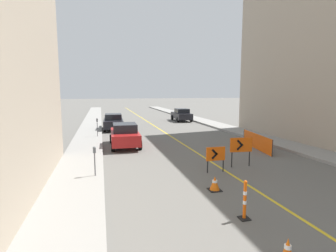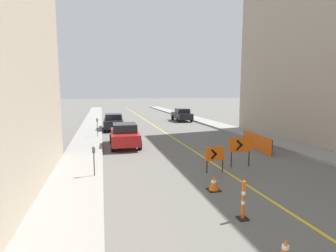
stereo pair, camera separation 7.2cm
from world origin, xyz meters
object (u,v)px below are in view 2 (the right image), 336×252
object	(u,v)px
parking_meter_near_curb	(97,124)
parking_meter_far_curb	(94,155)
traffic_cone_second	(285,251)
delineator_post_rear	(243,203)
arrow_barricade_secondary	(241,146)
traffic_cone_third	(214,183)
parked_car_curb_mid	(114,122)
arrow_barricade_primary	(215,155)
parked_car_curb_far	(182,115)
parked_car_curb_near	(125,135)

from	to	relation	value
parking_meter_near_curb	parking_meter_far_curb	world-z (taller)	parking_meter_near_curb
parking_meter_near_curb	traffic_cone_second	bearing A→B (deg)	-76.15
delineator_post_rear	arrow_barricade_secondary	size ratio (longest dim) A/B	0.80
traffic_cone_second	parking_meter_far_curb	xyz separation A→B (m)	(-4.18, 6.69, 0.80)
traffic_cone_third	parking_meter_near_curb	size ratio (longest dim) A/B	0.37
parked_car_curb_mid	parking_meter_far_curb	distance (m)	14.79
arrow_barricade_secondary	arrow_barricade_primary	bearing A→B (deg)	-156.85
parked_car_curb_far	arrow_barricade_primary	bearing A→B (deg)	-101.14
arrow_barricade_primary	parked_car_curb_mid	size ratio (longest dim) A/B	0.27
traffic_cone_third	parked_car_curb_mid	xyz separation A→B (m)	(-2.94, 17.12, 0.53)
traffic_cone_second	parked_car_curb_near	bearing A→B (deg)	100.01
traffic_cone_third	parked_car_curb_far	xyz separation A→B (m)	(5.86, 22.98, 0.53)
traffic_cone_third	arrow_barricade_primary	size ratio (longest dim) A/B	0.46
arrow_barricade_secondary	delineator_post_rear	bearing A→B (deg)	-114.22
arrow_barricade_secondary	parked_car_curb_far	distance (m)	20.64
delineator_post_rear	parked_car_curb_mid	bearing A→B (deg)	98.31
parked_car_curb_mid	parking_meter_near_curb	size ratio (longest dim) A/B	2.99
arrow_barricade_secondary	parked_car_curb_near	bearing A→B (deg)	133.48
arrow_barricade_secondary	parking_meter_near_curb	distance (m)	12.23
parked_car_curb_far	parking_meter_far_curb	size ratio (longest dim) A/B	3.44
delineator_post_rear	parking_meter_far_curb	xyz separation A→B (m)	(-4.30, 4.71, 0.56)
parking_meter_near_curb	arrow_barricade_primary	bearing A→B (deg)	-63.06
parking_meter_near_curb	parked_car_curb_far	bearing A→B (deg)	45.19
traffic_cone_third	parked_car_curb_far	world-z (taller)	parked_car_curb_far
traffic_cone_second	traffic_cone_third	bearing A→B (deg)	86.94
parked_car_curb_near	parked_car_curb_far	xyz separation A→B (m)	(8.43, 14.02, 0.00)
traffic_cone_second	traffic_cone_third	xyz separation A→B (m)	(0.23, 4.29, -0.00)
parked_car_curb_mid	parking_meter_far_curb	size ratio (longest dim) A/B	3.46
traffic_cone_third	parked_car_curb_mid	size ratio (longest dim) A/B	0.13
parked_car_curb_near	parked_car_curb_far	world-z (taller)	same
delineator_post_rear	parking_meter_far_curb	world-z (taller)	parking_meter_far_curb
parked_car_curb_mid	traffic_cone_second	bearing A→B (deg)	-80.26
parked_car_curb_mid	parking_meter_near_curb	xyz separation A→B (m)	(-1.46, -4.47, 0.39)
delineator_post_rear	parked_car_curb_far	bearing A→B (deg)	76.73
arrow_barricade_primary	parked_car_curb_near	world-z (taller)	parked_car_curb_near
traffic_cone_second	delineator_post_rear	world-z (taller)	delineator_post_rear
parked_car_curb_far	parking_meter_near_curb	size ratio (longest dim) A/B	2.98
traffic_cone_second	parking_meter_far_curb	world-z (taller)	parking_meter_far_curb
traffic_cone_second	parked_car_curb_near	size ratio (longest dim) A/B	0.13
traffic_cone_third	parked_car_curb_near	size ratio (longest dim) A/B	0.13
delineator_post_rear	parking_meter_near_curb	world-z (taller)	parking_meter_near_curb
arrow_barricade_secondary	parked_car_curb_far	world-z (taller)	parked_car_curb_far
arrow_barricade_primary	delineator_post_rear	bearing A→B (deg)	-104.13
traffic_cone_third	arrow_barricade_primary	world-z (taller)	arrow_barricade_primary
delineator_post_rear	arrow_barricade_primary	xyz separation A→B (m)	(1.08, 4.37, 0.32)
traffic_cone_second	arrow_barricade_primary	xyz separation A→B (m)	(1.20, 6.36, 0.55)
parked_car_curb_near	parking_meter_far_curb	world-z (taller)	parked_car_curb_near
arrow_barricade_primary	parked_car_curb_far	size ratio (longest dim) A/B	0.27
parked_car_curb_mid	parked_car_curb_far	distance (m)	10.58
arrow_barricade_secondary	parked_car_curb_near	xyz separation A→B (m)	(-5.15, 6.35, -0.25)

